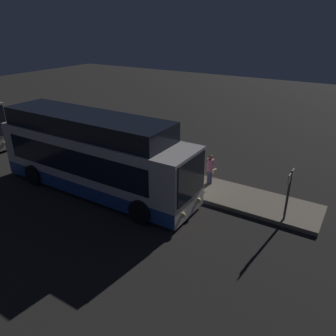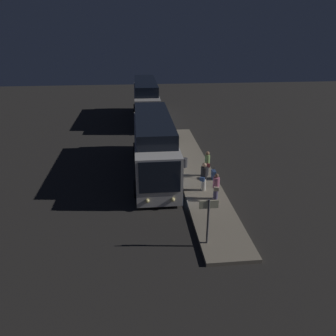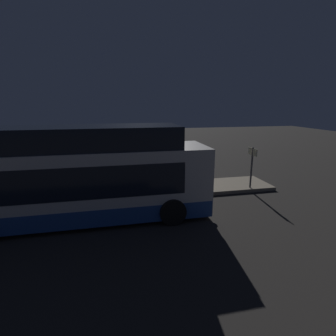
{
  "view_description": "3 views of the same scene",
  "coord_description": "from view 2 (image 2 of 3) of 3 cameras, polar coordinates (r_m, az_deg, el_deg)",
  "views": [
    {
      "loc": [
        10.6,
        -10.84,
        7.97
      ],
      "look_at": [
        3.51,
        0.6,
        1.91
      ],
      "focal_mm": 35.0,
      "sensor_mm": 36.0,
      "label": 1
    },
    {
      "loc": [
        21.01,
        -1.15,
        9.46
      ],
      "look_at": [
        3.51,
        0.6,
        1.91
      ],
      "focal_mm": 35.0,
      "sensor_mm": 36.0,
      "label": 2
    },
    {
      "loc": [
        0.99,
        -10.86,
        4.82
      ],
      "look_at": [
        3.51,
        0.6,
        1.91
      ],
      "focal_mm": 28.0,
      "sensor_mm": 36.0,
      "label": 3
    }
  ],
  "objects": [
    {
      "name": "ground",
      "position": [
        23.07,
        -2.35,
        -1.01
      ],
      "size": [
        80.0,
        80.0,
        0.0
      ],
      "primitive_type": "plane",
      "color": "#2B2826"
    },
    {
      "name": "platform",
      "position": [
        23.34,
        4.61,
        -0.5
      ],
      "size": [
        20.0,
        2.48,
        0.2
      ],
      "color": "gray",
      "rests_on": "ground"
    },
    {
      "name": "bus_lead",
      "position": [
        22.82,
        -2.5,
        3.53
      ],
      "size": [
        10.89,
        2.89,
        3.94
      ],
      "color": "silver",
      "rests_on": "ground"
    },
    {
      "name": "bus_second",
      "position": [
        36.69,
        -3.87,
        11.28
      ],
      "size": [
        11.31,
        2.76,
        4.23
      ],
      "color": "#B2ADA8",
      "rests_on": "ground"
    },
    {
      "name": "passenger_boarding",
      "position": [
        19.15,
        8.37,
        -3.06
      ],
      "size": [
        0.6,
        0.44,
        1.61
      ],
      "rotation": [
        0.0,
        0.0,
        -1.76
      ],
      "color": "#4C476B",
      "rests_on": "platform"
    },
    {
      "name": "passenger_waiting",
      "position": [
        22.08,
        6.86,
        0.95
      ],
      "size": [
        0.52,
        0.35,
        1.74
      ],
      "rotation": [
        0.0,
        0.0,
        -1.63
      ],
      "color": "#2D2D33",
      "rests_on": "platform"
    },
    {
      "name": "passenger_with_bags",
      "position": [
        20.02,
        6.27,
        -1.36
      ],
      "size": [
        0.67,
        0.59,
        1.82
      ],
      "rotation": [
        0.0,
        0.0,
        -2.1
      ],
      "color": "silver",
      "rests_on": "platform"
    },
    {
      "name": "suitcase",
      "position": [
        21.9,
        7.94,
        -1.16
      ],
      "size": [
        0.46,
        0.24,
        0.84
      ],
      "color": "#334C7F",
      "rests_on": "platform"
    },
    {
      "name": "sign_post",
      "position": [
        15.0,
        7.03,
        -8.2
      ],
      "size": [
        0.1,
        0.87,
        2.29
      ],
      "color": "#4C4C51",
      "rests_on": "platform"
    },
    {
      "name": "trash_bin",
      "position": [
        23.62,
        2.87,
        0.95
      ],
      "size": [
        0.44,
        0.44,
        0.65
      ],
      "color": "#3F3F44",
      "rests_on": "platform"
    }
  ]
}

